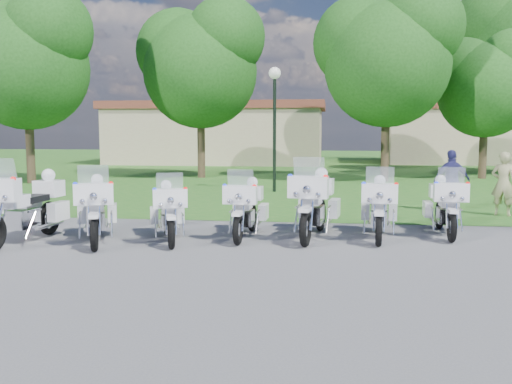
# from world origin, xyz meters

# --- Properties ---
(ground) EXTENTS (100.00, 100.00, 0.00)m
(ground) POSITION_xyz_m (0.00, 0.00, 0.00)
(ground) COLOR #58585D
(ground) RESTS_ON ground
(grass_lawn) EXTENTS (100.00, 48.00, 0.01)m
(grass_lawn) POSITION_xyz_m (0.00, 27.00, 0.00)
(grass_lawn) COLOR #246620
(grass_lawn) RESTS_ON ground
(motorcycle_0) EXTENTS (0.99, 2.63, 1.76)m
(motorcycle_0) POSITION_xyz_m (-4.53, -0.09, 0.74)
(motorcycle_0) COLOR black
(motorcycle_0) RESTS_ON ground
(motorcycle_1) EXTENTS (1.32, 2.32, 1.63)m
(motorcycle_1) POSITION_xyz_m (-3.12, 0.09, 0.68)
(motorcycle_1) COLOR black
(motorcycle_1) RESTS_ON ground
(motorcycle_2) EXTENTS (1.17, 2.10, 1.47)m
(motorcycle_2) POSITION_xyz_m (-1.69, 0.40, 0.61)
(motorcycle_2) COLOR black
(motorcycle_2) RESTS_ON ground
(motorcycle_3) EXTENTS (0.78, 2.24, 1.51)m
(motorcycle_3) POSITION_xyz_m (-0.14, 1.02, 0.63)
(motorcycle_3) COLOR black
(motorcycle_3) RESTS_ON ground
(motorcycle_4) EXTENTS (1.09, 2.61, 1.76)m
(motorcycle_4) POSITION_xyz_m (1.32, 1.17, 0.74)
(motorcycle_4) COLOR black
(motorcycle_4) RESTS_ON ground
(motorcycle_5) EXTENTS (0.88, 2.33, 1.56)m
(motorcycle_5) POSITION_xyz_m (2.68, 1.29, 0.65)
(motorcycle_5) COLOR black
(motorcycle_5) RESTS_ON ground
(motorcycle_6) EXTENTS (0.78, 2.28, 1.53)m
(motorcycle_6) POSITION_xyz_m (4.14, 1.86, 0.64)
(motorcycle_6) COLOR black
(motorcycle_6) RESTS_ON ground
(lamp_post) EXTENTS (0.44, 0.44, 4.55)m
(lamp_post) POSITION_xyz_m (-0.40, 9.91, 3.40)
(lamp_post) COLOR black
(lamp_post) RESTS_ON ground
(tree_0) EXTENTS (6.09, 5.19, 8.11)m
(tree_0) POSITION_xyz_m (-11.12, 12.00, 5.37)
(tree_0) COLOR #38281C
(tree_0) RESTS_ON ground
(tree_1) EXTENTS (6.25, 5.33, 8.33)m
(tree_1) POSITION_xyz_m (-4.49, 15.65, 5.51)
(tree_1) COLOR #38281C
(tree_1) RESTS_ON ground
(tree_2) EXTENTS (6.37, 5.43, 8.49)m
(tree_2) POSITION_xyz_m (3.99, 14.75, 5.62)
(tree_2) COLOR #38281C
(tree_2) RESTS_ON ground
(tree_3) EXTENTS (5.12, 4.37, 6.82)m
(tree_3) POSITION_xyz_m (8.68, 16.84, 4.51)
(tree_3) COLOR #38281C
(tree_3) RESTS_ON ground
(building_west) EXTENTS (14.56, 8.32, 4.10)m
(building_west) POSITION_xyz_m (-6.00, 28.00, 2.07)
(building_west) COLOR tan
(building_west) RESTS_ON ground
(building_east) EXTENTS (11.44, 7.28, 4.10)m
(building_east) POSITION_xyz_m (11.00, 30.00, 2.07)
(building_east) COLOR tan
(building_east) RESTS_ON ground
(bystander_a) EXTENTS (0.74, 0.64, 1.71)m
(bystander_a) POSITION_xyz_m (6.21, 4.82, 0.86)
(bystander_a) COLOR tan
(bystander_a) RESTS_ON ground
(bystander_c) EXTENTS (1.06, 0.57, 1.73)m
(bystander_c) POSITION_xyz_m (5.02, 5.47, 0.86)
(bystander_c) COLOR navy
(bystander_c) RESTS_ON ground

